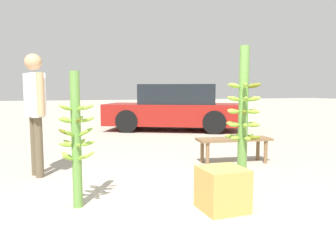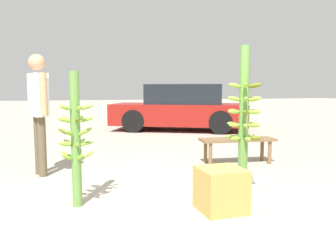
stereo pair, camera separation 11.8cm
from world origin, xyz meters
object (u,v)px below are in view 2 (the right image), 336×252
object	(u,v)px
banana_stalk_left	(76,138)
vendor_person	(39,103)
banana_stalk_center	(244,118)
market_bench	(238,142)
produce_crate	(221,190)
parked_car	(181,108)

from	to	relation	value
banana_stalk_left	vendor_person	size ratio (longest dim) A/B	0.82
banana_stalk_center	market_bench	distance (m)	1.69
banana_stalk_center	produce_crate	size ratio (longest dim) A/B	3.96
banana_stalk_left	parked_car	xyz separation A→B (m)	(3.36, 5.84, -0.05)
market_bench	parked_car	size ratio (longest dim) A/B	0.29
market_bench	produce_crate	xyz separation A→B (m)	(-1.25, -1.83, -0.13)
vendor_person	market_bench	distance (m)	3.10
banana_stalk_left	parked_car	bearing A→B (deg)	60.10
banana_stalk_center	vendor_person	distance (m)	2.79
vendor_person	parked_car	bearing A→B (deg)	-59.52
banana_stalk_left	banana_stalk_center	size ratio (longest dim) A/B	0.82
parked_car	market_bench	bearing A→B (deg)	-161.51
vendor_person	parked_car	world-z (taller)	vendor_person
banana_stalk_center	parked_car	size ratio (longest dim) A/B	0.39
banana_stalk_center	market_bench	bearing A→B (deg)	61.66
market_bench	parked_car	world-z (taller)	parked_car
vendor_person	parked_car	distance (m)	5.79
market_bench	produce_crate	world-z (taller)	produce_crate
market_bench	vendor_person	bearing A→B (deg)	-176.13
banana_stalk_center	market_bench	world-z (taller)	banana_stalk_center
produce_crate	parked_car	bearing A→B (deg)	72.63
banana_stalk_left	market_bench	world-z (taller)	banana_stalk_left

